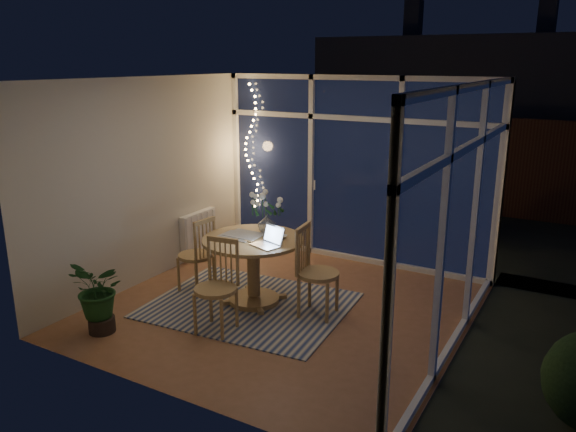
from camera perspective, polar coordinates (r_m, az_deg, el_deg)
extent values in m
plane|color=brown|center=(6.62, -0.50, -9.38)|extent=(4.00, 4.00, 0.00)
plane|color=white|center=(6.00, -0.56, 13.75)|extent=(4.00, 4.00, 0.00)
cube|color=beige|center=(7.93, 6.78, 4.63)|extent=(4.00, 0.04, 2.60)
cube|color=beige|center=(4.64, -13.10, -3.60)|extent=(4.00, 0.04, 2.60)
cube|color=beige|center=(7.37, -14.12, 3.42)|extent=(0.04, 4.00, 2.60)
cube|color=beige|center=(5.49, 17.82, -0.95)|extent=(0.04, 4.00, 2.60)
cube|color=white|center=(7.90, 6.67, 4.58)|extent=(4.00, 0.10, 2.60)
cube|color=white|center=(5.50, 17.42, -0.90)|extent=(0.10, 4.00, 2.60)
cube|color=white|center=(8.21, -9.09, -1.57)|extent=(0.10, 0.70, 0.58)
cube|color=black|center=(10.87, 15.23, -0.20)|extent=(12.00, 6.00, 0.10)
cube|color=#381B14|center=(11.26, 13.77, 5.45)|extent=(11.00, 0.08, 1.80)
cube|color=#2E3037|center=(13.96, 18.89, 12.33)|extent=(7.00, 3.00, 2.20)
sphere|color=black|center=(9.68, 5.53, 1.50)|extent=(0.90, 0.90, 0.90)
cube|color=beige|center=(6.71, -3.94, -9.00)|extent=(2.36, 1.95, 0.01)
cylinder|color=olive|center=(6.63, -3.52, -5.58)|extent=(1.26, 1.26, 0.80)
cube|color=olive|center=(7.02, -9.38, -3.80)|extent=(0.50, 0.50, 0.98)
cube|color=olive|center=(6.26, 3.11, -5.65)|extent=(0.54, 0.54, 1.06)
cube|color=olive|center=(5.94, -7.40, -7.18)|extent=(0.52, 0.52, 1.01)
imported|color=white|center=(6.68, -2.17, -0.81)|extent=(0.22, 0.22, 0.21)
imported|color=white|center=(6.48, -0.75, -2.11)|extent=(0.16, 0.16, 0.04)
cube|color=beige|center=(6.60, -4.87, -1.94)|extent=(0.47, 0.38, 0.01)
cube|color=black|center=(6.39, -3.99, -2.55)|extent=(0.11, 0.06, 0.01)
imported|color=#18431C|center=(6.26, -18.61, -7.95)|extent=(0.67, 0.63, 0.76)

